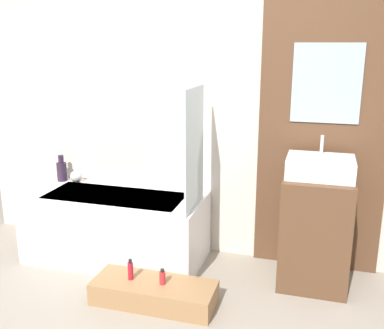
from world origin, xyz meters
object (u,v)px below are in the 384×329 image
Objects in this scene: vase_round_light at (76,177)px; bottle_soap_secondary at (162,277)px; vase_tall_dark at (62,170)px; bottle_soap_primary at (131,270)px; wooden_step_bench at (154,293)px; bathtub at (116,227)px; sink at (320,167)px.

vase_round_light is 1.41m from bottle_soap_secondary.
bottle_soap_secondary is (1.24, -0.80, -0.45)m from vase_tall_dark.
wooden_step_bench is at bearing 0.00° from bottle_soap_primary.
vase_round_light reaches higher than bottle_soap_primary.
wooden_step_bench is 1.54m from vase_tall_dark.
sink is at bearing 2.11° from bathtub.
sink is (1.05, 0.62, 0.83)m from wooden_step_bench.
vase_tall_dark is (-0.64, 0.24, 0.37)m from bathtub.
bathtub is 0.63m from vase_round_light.
bottle_soap_secondary is (1.09, -0.79, -0.40)m from vase_round_light.
vase_round_light is (0.15, -0.01, -0.04)m from vase_tall_dark.
bottle_soap_secondary is at bearing 0.00° from wooden_step_bench.
bathtub is at bearing -20.64° from vase_tall_dark.
vase_tall_dark reaches higher than bottle_soap_primary.
wooden_step_bench is 1.40m from vase_round_light.
vase_tall_dark reaches higher than wooden_step_bench.
sink is at bearing -4.66° from vase_round_light.
bottle_soap_primary is (-0.17, 0.00, 0.15)m from wooden_step_bench.
bathtub is at bearing 123.69° from bottle_soap_primary.
bathtub is 12.87× the size of bottle_soap_secondary.
vase_tall_dark reaches higher than bathtub.
bathtub is at bearing -177.89° from sink.
bottle_soap_primary is at bearing -42.52° from vase_round_light.
sink is 2.11m from vase_round_light.
bathtub is at bearing 134.32° from wooden_step_bench.
bottle_soap_primary is at bearing -153.29° from sink.
bathtub is 1.72m from sink.
bottle_soap_secondary is at bearing -32.63° from vase_tall_dark.
sink is 4.31× the size of vase_round_light.
bathtub reaches higher than bottle_soap_primary.
bottle_soap_primary is at bearing 180.00° from wooden_step_bench.
bottle_soap_primary is (0.37, -0.56, -0.06)m from bathtub.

